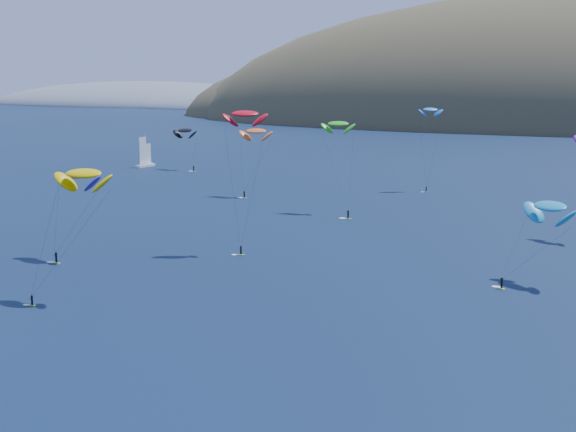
{
  "coord_description": "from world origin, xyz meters",
  "views": [
    {
      "loc": [
        55.37,
        -45.62,
        33.09
      ],
      "look_at": [
        1.12,
        80.0,
        9.0
      ],
      "focal_mm": 50.0,
      "sensor_mm": 36.0,
      "label": 1
    }
  ],
  "objects": [
    {
      "name": "headland",
      "position": [
        -445.26,
        750.08,
        -3.36
      ],
      "size": [
        460.0,
        250.0,
        60.0
      ],
      "color": "slate",
      "rests_on": "ground"
    },
    {
      "name": "sailboat",
      "position": [
        -108.52,
        201.77,
        0.99
      ],
      "size": [
        10.17,
        8.74,
        12.41
      ],
      "rotation": [
        0.0,
        0.0,
        -0.15
      ],
      "color": "white",
      "rests_on": "ground"
    },
    {
      "name": "kitesurfer_1",
      "position": [
        -40.64,
        154.34,
        17.88
      ],
      "size": [
        9.45,
        9.06,
        20.48
      ],
      "rotation": [
        0.0,
        0.0,
        0.07
      ],
      "color": "#B2E419",
      "rests_on": "ground"
    },
    {
      "name": "kitesurfer_2",
      "position": [
        -19.19,
        50.55,
        18.73
      ],
      "size": [
        9.57,
        10.32,
        21.27
      ],
      "rotation": [
        0.0,
        0.0,
        0.08
      ],
      "color": "#B2E419",
      "rests_on": "ground"
    },
    {
      "name": "kitesurfer_3",
      "position": [
        -10.99,
        138.86,
        21.39
      ],
      "size": [
        11.25,
        12.54,
        23.69
      ],
      "rotation": [
        0.0,
        0.0,
        0.15
      ],
      "color": "#B2E419",
      "rests_on": "ground"
    },
    {
      "name": "kitesurfer_4",
      "position": [
        0.8,
        184.69,
        23.27
      ],
      "size": [
        7.37,
        9.12,
        25.23
      ],
      "rotation": [
        0.0,
        0.0,
        0.56
      ],
      "color": "#B2E419",
      "rests_on": "ground"
    },
    {
      "name": "kitesurfer_5",
      "position": [
        43.72,
        87.31,
        12.39
      ],
      "size": [
        11.94,
        13.33,
        15.2
      ],
      "rotation": [
        0.0,
        0.0,
        -0.69
      ],
      "color": "#B2E419",
      "rests_on": "ground"
    },
    {
      "name": "kitesurfer_9",
      "position": [
        -11.82,
        89.69,
        25.93
      ],
      "size": [
        8.74,
        8.69,
        28.21
      ],
      "rotation": [
        0.0,
        0.0,
        0.47
      ],
      "color": "#B2E419",
      "rests_on": "ground"
    },
    {
      "name": "kitesurfer_10",
      "position": [
        -37.09,
        72.06,
        15.31
      ],
      "size": [
        10.3,
        9.29,
        18.1
      ],
      "rotation": [
        0.0,
        0.0,
        -0.11
      ],
      "color": "#B2E419",
      "rests_on": "ground"
    },
    {
      "name": "kitesurfer_12",
      "position": [
        -91.26,
        201.7,
        13.76
      ],
      "size": [
        12.19,
        8.58,
        16.45
      ],
      "rotation": [
        0.0,
        0.0,
        -0.13
      ],
      "color": "#B2E419",
      "rests_on": "ground"
    }
  ]
}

